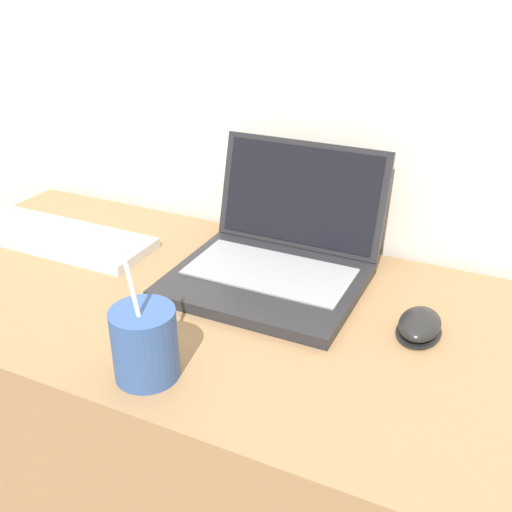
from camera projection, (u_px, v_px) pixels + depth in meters
name	position (u px, v px, depth m)	size (l,w,h in m)	color
desk	(229.00, 461.00, 1.17)	(1.30, 0.58, 0.73)	#936D47
laptop	(277.00, 254.00, 1.08)	(0.33, 0.33, 0.22)	#232326
drink_cup	(145.00, 342.00, 0.81)	(0.09, 0.09, 0.22)	#33518C
computer_mouse	(420.00, 325.00, 0.92)	(0.07, 0.10, 0.03)	black
external_keyboard	(60.00, 238.00, 1.21)	(0.39, 0.14, 0.02)	silver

